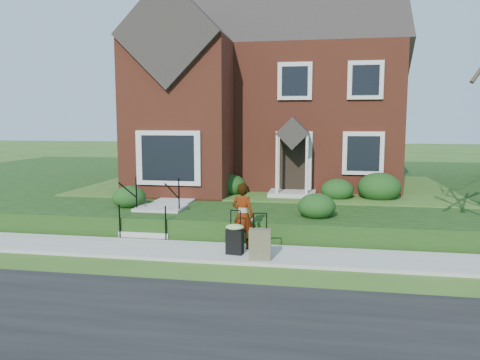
% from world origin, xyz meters
% --- Properties ---
extents(ground, '(120.00, 120.00, 0.00)m').
position_xyz_m(ground, '(0.00, 0.00, 0.00)').
color(ground, '#2D5119').
rests_on(ground, ground).
extents(street, '(60.00, 6.00, 0.01)m').
position_xyz_m(street, '(0.00, -5.00, 0.01)').
color(street, black).
rests_on(street, ground).
extents(sidewalk, '(60.00, 1.60, 0.08)m').
position_xyz_m(sidewalk, '(0.00, 0.00, 0.04)').
color(sidewalk, '#9E9B93').
rests_on(sidewalk, ground).
extents(terrace, '(44.00, 20.00, 0.60)m').
position_xyz_m(terrace, '(4.00, 10.90, 0.30)').
color(terrace, black).
rests_on(terrace, ground).
extents(walkway, '(1.20, 6.00, 0.06)m').
position_xyz_m(walkway, '(-2.50, 5.00, 0.63)').
color(walkway, '#9E9B93').
rests_on(walkway, terrace).
extents(main_house, '(10.40, 10.20, 9.40)m').
position_xyz_m(main_house, '(-0.21, 9.61, 5.26)').
color(main_house, maroon).
rests_on(main_house, terrace).
extents(front_steps, '(1.40, 2.02, 1.50)m').
position_xyz_m(front_steps, '(-2.50, 1.84, 0.47)').
color(front_steps, '#9E9B93').
rests_on(front_steps, ground).
extents(foundation_shrubs, '(9.34, 4.58, 1.00)m').
position_xyz_m(foundation_shrubs, '(0.59, 4.62, 1.02)').
color(foundation_shrubs, '#0F3510').
rests_on(foundation_shrubs, terrace).
extents(woman, '(0.69, 0.56, 1.63)m').
position_xyz_m(woman, '(0.31, 0.38, 0.89)').
color(woman, '#999999').
rests_on(woman, sidewalk).
extents(suitcase_black, '(0.48, 0.41, 1.05)m').
position_xyz_m(suitcase_black, '(0.21, -0.20, 0.49)').
color(suitcase_black, black).
rests_on(suitcase_black, sidewalk).
extents(suitcase_olive, '(0.51, 0.32, 1.06)m').
position_xyz_m(suitcase_olive, '(0.85, -0.52, 0.44)').
color(suitcase_olive, brown).
rests_on(suitcase_olive, sidewalk).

